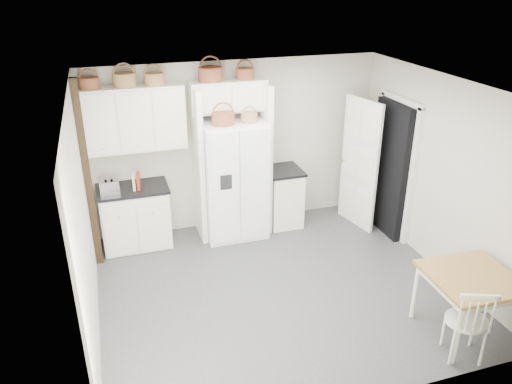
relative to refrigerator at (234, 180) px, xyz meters
name	(u,v)px	position (x,y,z in m)	size (l,w,h in m)	color
floor	(278,287)	(0.15, -1.62, -0.90)	(4.50, 4.50, 0.00)	#515155
ceiling	(283,89)	(0.15, -1.62, 1.70)	(4.50, 4.50, 0.00)	white
wall_back	(236,145)	(0.15, 0.38, 0.40)	(4.50, 4.50, 0.00)	beige
wall_left	(84,224)	(-2.10, -1.62, 0.40)	(4.00, 4.00, 0.00)	beige
wall_right	(440,176)	(2.40, -1.62, 0.40)	(4.00, 4.00, 0.00)	beige
refrigerator	(234,180)	(0.00, 0.00, 0.00)	(0.93, 0.75, 1.80)	white
base_cab_left	(135,217)	(-1.49, 0.08, -0.45)	(0.96, 0.61, 0.89)	white
base_cab_right	(283,198)	(0.83, 0.08, -0.45)	(0.51, 0.61, 0.90)	white
dining_table	(467,305)	(1.85, -3.07, -0.52)	(0.92, 0.92, 0.76)	brown
windsor_chair	(467,321)	(1.59, -3.37, -0.44)	(0.44, 0.40, 0.91)	white
counter_left	(132,188)	(-1.49, 0.08, 0.02)	(1.01, 0.65, 0.04)	black
counter_right	(283,170)	(0.83, 0.08, 0.02)	(0.55, 0.65, 0.04)	black
toaster	(109,187)	(-1.79, -0.03, 0.13)	(0.26, 0.15, 0.18)	silver
cookbook_red	(138,181)	(-1.39, 0.00, 0.16)	(0.04, 0.16, 0.24)	#AF2412
cookbook_cream	(134,181)	(-1.46, 0.00, 0.16)	(0.03, 0.16, 0.24)	beige
basket_upper_a	(89,83)	(-1.88, 0.21, 1.53)	(0.26, 0.26, 0.15)	brown
basket_upper_b	(124,80)	(-1.42, 0.21, 1.54)	(0.30, 0.30, 0.18)	#966231
basket_upper_c	(154,79)	(-1.03, 0.21, 1.53)	(0.27, 0.27, 0.16)	#966231
basket_bridge_a	(211,74)	(-0.25, 0.21, 1.55)	(0.35, 0.35, 0.20)	brown
basket_bridge_b	(245,74)	(0.26, 0.21, 1.53)	(0.27, 0.27, 0.15)	brown
basket_fridge_a	(223,119)	(-0.16, -0.10, 0.98)	(0.33, 0.33, 0.17)	brown
basket_fridge_b	(249,118)	(0.22, -0.10, 0.96)	(0.24, 0.24, 0.13)	#966231
upper_cabinet	(134,119)	(-1.35, 0.21, 1.00)	(1.40, 0.34, 0.90)	white
bridge_cabinet	(228,96)	(0.00, 0.21, 1.23)	(1.12, 0.34, 0.45)	white
fridge_panel_left	(198,166)	(-0.51, 0.08, 0.25)	(0.08, 0.60, 2.30)	white
fridge_panel_right	(264,158)	(0.51, 0.08, 0.25)	(0.08, 0.60, 2.30)	white
trim_post	(88,177)	(-2.05, -0.27, 0.40)	(0.09, 0.09, 2.60)	black
doorway_void	(391,169)	(2.31, -0.62, 0.13)	(0.18, 0.85, 2.05)	black
door_slab	(359,164)	(1.95, -0.29, 0.13)	(0.80, 0.04, 2.05)	white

